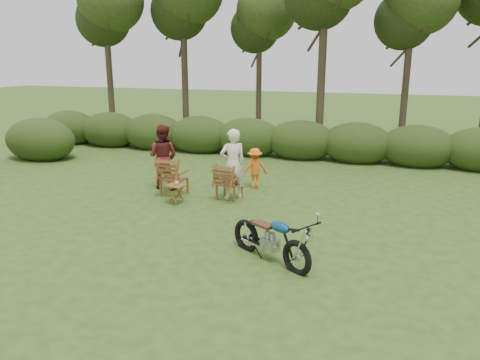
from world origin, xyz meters
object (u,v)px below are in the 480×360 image
(lawn_chair_left, at_px, (175,195))
(cup, at_px, (177,183))
(motorcycle, at_px, (270,260))
(side_table, at_px, (176,194))
(lawn_chair_right, at_px, (229,199))
(child, at_px, (255,188))
(adult_a, at_px, (233,198))
(adult_b, at_px, (164,188))

(lawn_chair_left, bearing_deg, cup, 122.41)
(motorcycle, distance_m, side_table, 4.04)
(motorcycle, bearing_deg, lawn_chair_right, 152.38)
(cup, bearing_deg, child, 52.93)
(adult_a, xyz_separation_m, adult_b, (-2.19, 0.36, 0.00))
(motorcycle, distance_m, adult_a, 3.89)
(motorcycle, xyz_separation_m, lawn_chair_left, (-3.49, 3.27, 0.00))
(adult_a, bearing_deg, lawn_chair_left, -29.43)
(lawn_chair_left, height_order, child, child)
(adult_a, distance_m, child, 1.19)
(lawn_chair_right, bearing_deg, lawn_chair_left, 12.84)
(cup, xyz_separation_m, child, (1.49, 1.97, -0.54))
(lawn_chair_right, distance_m, child, 1.26)
(adult_b, bearing_deg, side_table, 129.70)
(lawn_chair_right, bearing_deg, cup, 43.00)
(lawn_chair_right, height_order, adult_a, adult_a)
(side_table, height_order, child, child)
(lawn_chair_left, relative_size, adult_a, 0.56)
(lawn_chair_right, relative_size, lawn_chair_left, 0.91)
(side_table, distance_m, child, 2.53)
(lawn_chair_right, distance_m, cup, 1.48)
(adult_a, bearing_deg, motorcycle, 83.90)
(motorcycle, xyz_separation_m, lawn_chair_right, (-1.95, 3.37, 0.00))
(side_table, xyz_separation_m, adult_a, (1.25, 0.85, -0.25))
(adult_b, distance_m, child, 2.58)
(adult_a, relative_size, adult_b, 1.02)
(lawn_chair_right, xyz_separation_m, side_table, (-1.17, -0.80, 0.25))
(side_table, relative_size, adult_b, 0.27)
(side_table, xyz_separation_m, cup, (0.02, 0.04, 0.29))
(cup, relative_size, adult_b, 0.06)
(adult_b, bearing_deg, motorcycle, 138.96)
(lawn_chair_left, xyz_separation_m, cup, (0.40, -0.67, 0.54))
(lawn_chair_left, bearing_deg, adult_a, -173.29)
(motorcycle, relative_size, adult_a, 1.01)
(adult_b, bearing_deg, lawn_chair_right, 170.97)
(adult_a, bearing_deg, adult_b, -44.05)
(motorcycle, bearing_deg, lawn_chair_left, 169.23)
(motorcycle, xyz_separation_m, side_table, (-3.11, 2.57, 0.25))
(lawn_chair_left, distance_m, adult_b, 0.76)
(child, bearing_deg, lawn_chair_left, 2.24)
(lawn_chair_right, bearing_deg, adult_a, -140.01)
(side_table, bearing_deg, cup, 56.04)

